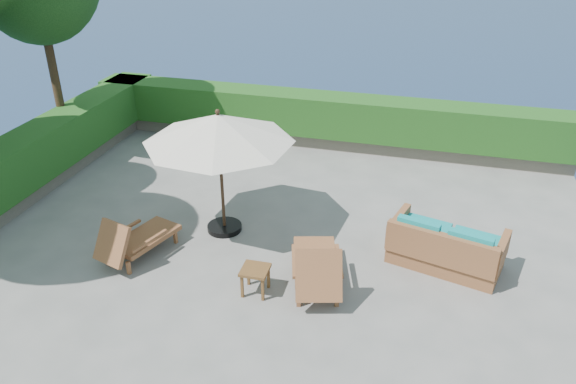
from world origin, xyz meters
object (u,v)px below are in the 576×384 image
(side_table, at_px, (255,273))
(lounge_left, at_px, (135,239))
(wicker_loveseat, at_px, (445,248))
(patio_umbrella, at_px, (219,130))
(lounge_right, at_px, (317,266))

(side_table, bearing_deg, lounge_left, 170.36)
(lounge_left, distance_m, wicker_loveseat, 5.47)
(patio_umbrella, distance_m, lounge_left, 2.46)
(patio_umbrella, relative_size, side_table, 7.31)
(lounge_left, relative_size, side_table, 3.58)
(lounge_right, xyz_separation_m, wicker_loveseat, (2.03, 1.17, -0.06))
(lounge_right, height_order, side_table, lounge_right)
(lounge_left, relative_size, lounge_right, 0.90)
(lounge_left, bearing_deg, patio_umbrella, 64.88)
(lounge_left, bearing_deg, lounge_right, 17.36)
(side_table, bearing_deg, patio_umbrella, 125.05)
(wicker_loveseat, bearing_deg, patio_umbrella, -167.00)
(patio_umbrella, height_order, lounge_right, patio_umbrella)
(patio_umbrella, bearing_deg, lounge_right, -31.58)
(lounge_left, distance_m, lounge_right, 3.32)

